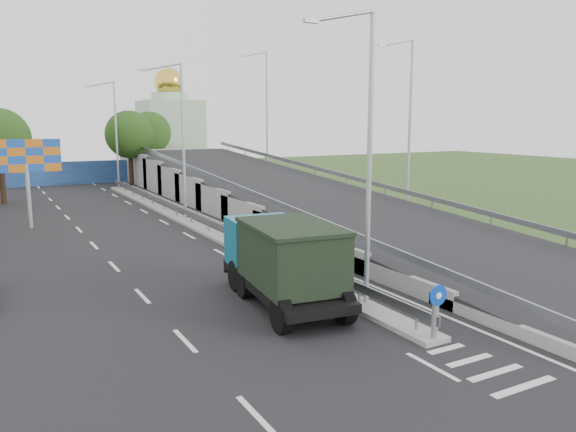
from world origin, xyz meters
TOP-DOWN VIEW (x-y plane):
  - ground at (0.00, 0.00)m, footprint 160.00×160.00m
  - road_surface at (-3.00, 20.00)m, footprint 26.00×90.00m
  - median at (0.00, 24.00)m, footprint 1.00×44.00m
  - overpass_ramp at (7.50, 24.00)m, footprint 10.00×50.00m
  - median_guardrail at (0.00, 24.00)m, footprint 0.09×44.00m
  - sign_bollard at (0.00, 2.17)m, footprint 0.64×0.23m
  - lamp_post_near at (0.11, 6.00)m, footprint 2.74×0.18m
  - lamp_post_mid at (0.11, 26.00)m, footprint 2.74×0.18m
  - lamp_post_far at (0.11, 46.00)m, footprint 2.74×0.18m
  - blue_wall at (-4.00, 52.00)m, footprint 30.00×0.50m
  - church at (10.00, 60.00)m, footprint 7.00×7.00m
  - billboard at (-9.00, 28.00)m, footprint 4.00×0.24m
  - tree_median_far at (2.00, 48.00)m, footprint 4.80×4.80m
  - tree_ramp_far at (6.00, 55.00)m, footprint 4.80×4.80m
  - dump_truck at (-2.18, 7.77)m, footprint 3.41×7.30m

SIDE VIEW (x-z plane):
  - ground at x=0.00m, z-range 0.00..0.00m
  - road_surface at x=-3.00m, z-range -0.02..0.02m
  - median at x=0.00m, z-range 0.00..0.20m
  - median_guardrail at x=0.00m, z-range 0.39..1.10m
  - sign_bollard at x=0.00m, z-range 0.20..1.87m
  - blue_wall at x=-4.00m, z-range 0.00..2.40m
  - dump_truck at x=-2.18m, z-range 0.17..3.27m
  - overpass_ramp at x=7.50m, z-range 0.00..3.50m
  - billboard at x=-9.00m, z-range 1.44..6.94m
  - tree_median_far at x=2.00m, z-range 1.38..8.98m
  - tree_ramp_far at x=6.00m, z-range 1.38..8.98m
  - church at x=10.00m, z-range -1.59..12.21m
  - lamp_post_near at x=0.11m, z-range 0.77..10.85m
  - lamp_post_mid at x=0.11m, z-range 0.77..10.85m
  - lamp_post_far at x=0.11m, z-range 0.77..10.85m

